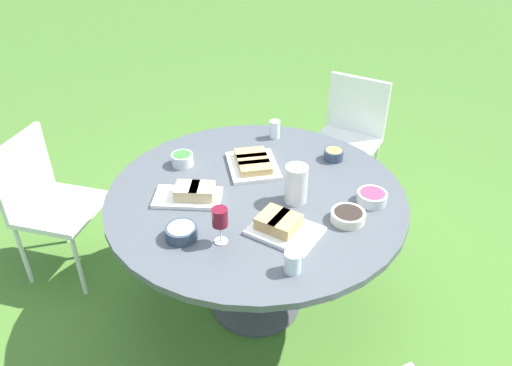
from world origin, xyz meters
TOP-DOWN VIEW (x-y plane):
  - ground_plane at (0.00, 0.00)m, footprint 40.00×40.00m
  - dining_table at (0.00, 0.00)m, footprint 1.50×1.50m
  - chair_near_right at (0.78, -1.09)m, footprint 0.60×0.60m
  - chair_far_back at (0.80, 0.98)m, footprint 0.61×0.60m
  - water_pitcher at (-0.14, -0.15)m, footprint 0.12×0.11m
  - wine_glass at (-0.28, 0.29)m, footprint 0.07×0.07m
  - platter_bread_main at (0.23, -0.08)m, footprint 0.36×0.32m
  - platter_charcuterie at (0.08, 0.31)m, footprint 0.31×0.37m
  - platter_sandwich_side at (-0.32, 0.02)m, footprint 0.38×0.36m
  - bowl_fries at (0.13, -0.53)m, footprint 0.11×0.11m
  - bowl_salad at (0.41, 0.25)m, footprint 0.12×0.12m
  - bowl_olives at (-0.38, -0.30)m, footprint 0.16×0.16m
  - bowl_dip_red at (-0.30, -0.48)m, footprint 0.15×0.15m
  - bowl_dip_cream at (-0.18, 0.44)m, footprint 0.14×0.14m
  - cup_water_near at (-0.57, 0.09)m, footprint 0.07×0.07m
  - cup_water_far at (0.49, -0.34)m, footprint 0.06×0.06m

SIDE VIEW (x-z plane):
  - ground_plane at x=0.00m, z-range 0.00..0.00m
  - chair_near_right at x=0.78m, z-range 0.08..0.97m
  - chair_far_back at x=0.80m, z-range 0.08..0.97m
  - dining_table at x=0.00m, z-range 0.30..1.07m
  - platter_bread_main at x=0.23m, z-range 0.78..0.83m
  - bowl_olives at x=-0.38m, z-range 0.78..0.83m
  - bowl_dip_red at x=-0.30m, z-range 0.78..0.84m
  - platter_sandwich_side at x=-0.32m, z-range 0.77..0.85m
  - bowl_dip_cream at x=-0.18m, z-range 0.78..0.84m
  - platter_charcuterie at x=0.08m, z-range 0.77..0.85m
  - bowl_fries at x=0.13m, z-range 0.78..0.84m
  - bowl_salad at x=0.41m, z-range 0.78..0.85m
  - cup_water_near at x=-0.57m, z-range 0.78..0.87m
  - cup_water_far at x=0.49m, z-range 0.78..0.89m
  - water_pitcher at x=-0.14m, z-range 0.78..0.97m
  - wine_glass at x=-0.28m, z-range 0.82..0.99m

